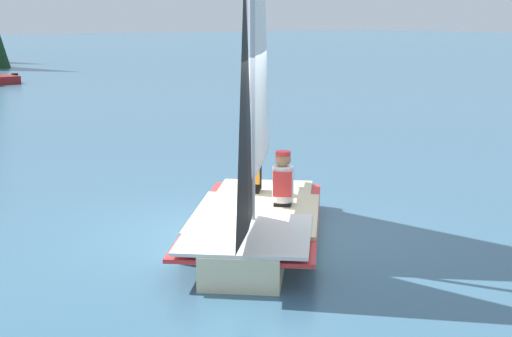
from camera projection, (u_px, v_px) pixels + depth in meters
ground_plane at (256, 240)px, 9.72m from camera, size 260.00×260.00×0.00m
sailboat_main at (256, 185)px, 9.61m from camera, size 3.97×3.79×5.46m
sailor_helm at (283, 189)px, 9.96m from camera, size 0.43×0.42×1.16m
sailor_crew at (252, 178)px, 10.72m from camera, size 0.43×0.42×1.16m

